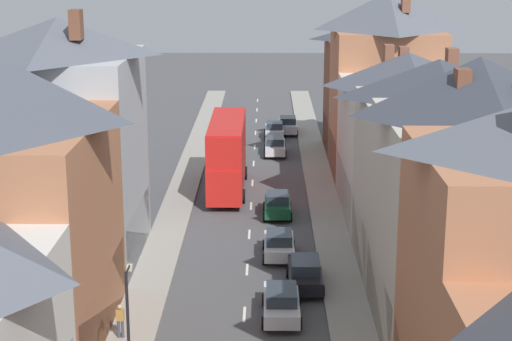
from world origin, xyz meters
name	(u,v)px	position (x,y,z in m)	size (l,w,h in m)	color
pavement_left	(171,223)	(-5.10, 38.00, 0.07)	(2.20, 104.00, 0.14)	gray
pavement_right	(329,223)	(5.10, 38.00, 0.07)	(2.20, 104.00, 0.14)	gray
centre_line_dashes	(249,234)	(0.00, 36.00, 0.01)	(0.14, 97.80, 0.01)	silver
terrace_row_right	(455,190)	(10.19, 25.25, 5.98)	(8.00, 74.76, 14.16)	#B2704C
double_decker_bus_lead	(227,154)	(-1.81, 45.74, 2.82)	(2.74, 10.80, 5.30)	red
car_near_blue	(274,130)	(1.80, 63.58, 0.81)	(1.90, 3.90, 1.60)	silver
car_parked_right_a	(281,302)	(1.80, 23.64, 0.80)	(1.90, 4.37, 1.58)	silver
car_mid_black	(279,244)	(1.80, 31.95, 0.80)	(1.90, 3.91, 1.58)	silver
car_parked_left_b	(275,146)	(1.80, 57.12, 0.81)	(1.90, 4.41, 1.60)	silver
car_mid_white	(288,125)	(3.10, 65.68, 0.84)	(1.90, 3.95, 1.67)	silver
car_far_grey	(277,204)	(1.80, 39.75, 0.83)	(1.90, 3.84, 1.64)	#144728
car_parked_right_b	(305,273)	(3.10, 27.47, 0.82)	(1.90, 4.33, 1.62)	black
pedestrian_mid_right	(120,319)	(-5.56, 21.09, 1.03)	(0.36, 0.22, 1.61)	#3D4256
street_lamp	(129,325)	(-4.25, 15.76, 3.24)	(0.20, 1.12, 5.50)	black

